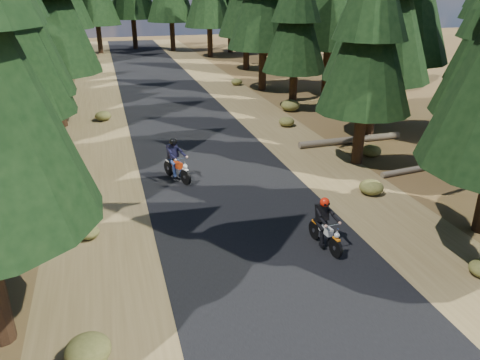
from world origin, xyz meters
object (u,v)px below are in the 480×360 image
object	(u,v)px
log_near	(350,140)
log_far	(426,167)
rider_follow	(177,167)
rider_lead	(325,232)

from	to	relation	value
log_near	log_far	world-z (taller)	log_near
log_near	rider_follow	xyz separation A→B (m)	(-8.70, -2.25, 0.40)
log_near	rider_follow	bearing A→B (deg)	-167.10
log_far	rider_follow	xyz separation A→B (m)	(-10.00, 1.77, 0.44)
log_far	rider_follow	distance (m)	10.16
log_near	log_far	distance (m)	4.22
log_near	rider_follow	size ratio (longest dim) A/B	2.76
log_far	rider_lead	distance (m)	8.06
log_near	rider_lead	distance (m)	10.06
rider_lead	rider_follow	bearing A→B (deg)	-69.00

